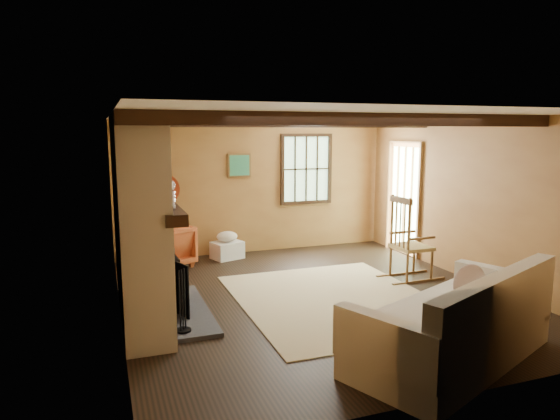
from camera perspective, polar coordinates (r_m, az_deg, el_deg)
name	(u,v)px	position (r m, az deg, el deg)	size (l,w,h in m)	color
ground	(315,297)	(6.84, 4.06, -9.84)	(5.50, 5.50, 0.00)	black
room_envelope	(324,174)	(6.82, 5.03, 4.16)	(5.02, 5.52, 2.44)	#9F7038
fireplace	(141,227)	(6.03, -15.57, -1.88)	(1.02, 2.30, 2.40)	#9D513D
rug	(335,299)	(6.75, 6.33, -10.11)	(2.50, 3.00, 0.01)	tan
rocking_chair	(409,244)	(7.72, 14.52, -3.81)	(0.93, 0.53, 1.26)	tan
sofa	(458,328)	(5.22, 19.64, -12.57)	(2.53, 1.85, 0.94)	beige
firewood_pile	(146,254)	(8.79, -15.07, -4.93)	(0.75, 0.14, 0.27)	brown
laundry_basket	(227,250)	(8.79, -6.05, -4.57)	(0.50, 0.38, 0.30)	white
basket_pillow	(227,237)	(8.73, -6.08, -3.03)	(0.37, 0.29, 0.18)	beige
armchair	(166,246)	(8.39, -12.90, -4.03)	(0.74, 0.76, 0.69)	#BF6026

